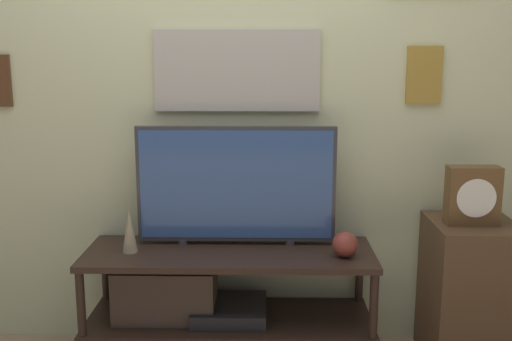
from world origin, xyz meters
TOP-DOWN VIEW (x-y plane):
  - wall_back at (-0.00, 0.57)m, footprint 6.40×0.08m
  - media_console at (-0.12, 0.28)m, footprint 1.39×0.48m
  - television at (0.03, 0.39)m, footprint 0.98×0.05m
  - vase_slim_bronze at (-0.47, 0.26)m, footprint 0.07×0.07m
  - vase_round_glass at (0.55, 0.20)m, footprint 0.12×0.12m
  - side_table at (1.18, 0.30)m, footprint 0.40×0.44m
  - mantel_clock at (1.15, 0.27)m, footprint 0.24×0.11m

SIDE VIEW (x-z plane):
  - side_table at x=1.18m, z-range 0.00..0.72m
  - media_console at x=-0.12m, z-range 0.08..0.65m
  - vase_round_glass at x=0.55m, z-range 0.57..0.70m
  - vase_slim_bronze at x=-0.47m, z-range 0.57..0.79m
  - mantel_clock at x=1.15m, z-range 0.72..1.00m
  - television at x=0.03m, z-range 0.58..1.18m
  - wall_back at x=0.00m, z-range 0.01..2.71m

